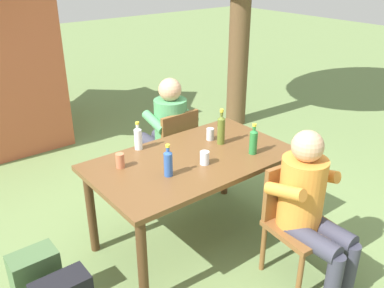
{
  "coord_description": "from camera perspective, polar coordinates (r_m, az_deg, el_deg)",
  "views": [
    {
      "loc": [
        -1.8,
        -2.28,
        2.25
      ],
      "look_at": [
        0.0,
        0.0,
        0.9
      ],
      "focal_mm": 38.83,
      "sensor_mm": 36.0,
      "label": 1
    }
  ],
  "objects": [
    {
      "name": "chair_far_right",
      "position": [
        4.13,
        -2.61,
        -0.33
      ],
      "size": [
        0.44,
        0.44,
        0.87
      ],
      "color": "brown",
      "rests_on": "ground_plane"
    },
    {
      "name": "bottle_clear",
      "position": [
        3.39,
        -7.42,
        0.9
      ],
      "size": [
        0.06,
        0.06,
        0.24
      ],
      "color": "white",
      "rests_on": "dining_table"
    },
    {
      "name": "cup_glass",
      "position": [
        3.15,
        1.73,
        -1.91
      ],
      "size": [
        0.07,
        0.07,
        0.1
      ],
      "primitive_type": "cylinder",
      "color": "silver",
      "rests_on": "dining_table"
    },
    {
      "name": "ground_plane",
      "position": [
        3.68,
        0.0,
        -12.8
      ],
      "size": [
        24.0,
        24.0,
        0.0
      ],
      "primitive_type": "plane",
      "color": "#6B844C"
    },
    {
      "name": "bottle_green",
      "position": [
        3.32,
        8.43,
        0.43
      ],
      "size": [
        0.06,
        0.06,
        0.26
      ],
      "color": "#287A38",
      "rests_on": "dining_table"
    },
    {
      "name": "bottle_blue",
      "position": [
        2.97,
        -3.29,
        -2.53
      ],
      "size": [
        0.06,
        0.06,
        0.25
      ],
      "color": "#2D56A3",
      "rests_on": "dining_table"
    },
    {
      "name": "dining_table",
      "position": [
        3.3,
        0.0,
        -3.4
      ],
      "size": [
        1.6,
        0.93,
        0.78
      ],
      "color": "brown",
      "rests_on": "ground_plane"
    },
    {
      "name": "bottle_olive",
      "position": [
        3.46,
        4.03,
        2.08
      ],
      "size": [
        0.06,
        0.06,
        0.31
      ],
      "color": "#566623",
      "rests_on": "dining_table"
    },
    {
      "name": "cup_terracotta",
      "position": [
        3.14,
        -9.84,
        -2.26
      ],
      "size": [
        0.07,
        0.07,
        0.11
      ],
      "primitive_type": "cylinder",
      "color": "#BC6B47",
      "rests_on": "dining_table"
    },
    {
      "name": "backpack_by_near_side",
      "position": [
        3.11,
        -20.41,
        -17.56
      ],
      "size": [
        0.3,
        0.25,
        0.47
      ],
      "color": "#47663D",
      "rests_on": "ground_plane"
    },
    {
      "name": "chair_near_right",
      "position": [
        3.18,
        14.05,
        -9.56
      ],
      "size": [
        0.48,
        0.48,
        0.87
      ],
      "color": "brown",
      "rests_on": "ground_plane"
    },
    {
      "name": "person_in_plaid_shirt",
      "position": [
        3.03,
        15.88,
        -7.87
      ],
      "size": [
        0.47,
        0.61,
        1.18
      ],
      "color": "orange",
      "rests_on": "ground_plane"
    },
    {
      "name": "cup_steel",
      "position": [
        3.55,
        2.51,
        1.36
      ],
      "size": [
        0.07,
        0.07,
        0.1
      ],
      "primitive_type": "cylinder",
      "color": "#B2B7BC",
      "rests_on": "dining_table"
    },
    {
      "name": "person_in_white_shirt",
      "position": [
        4.14,
        -3.55,
        2.26
      ],
      "size": [
        0.47,
        0.61,
        1.18
      ],
      "color": "#4C935B",
      "rests_on": "ground_plane"
    }
  ]
}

